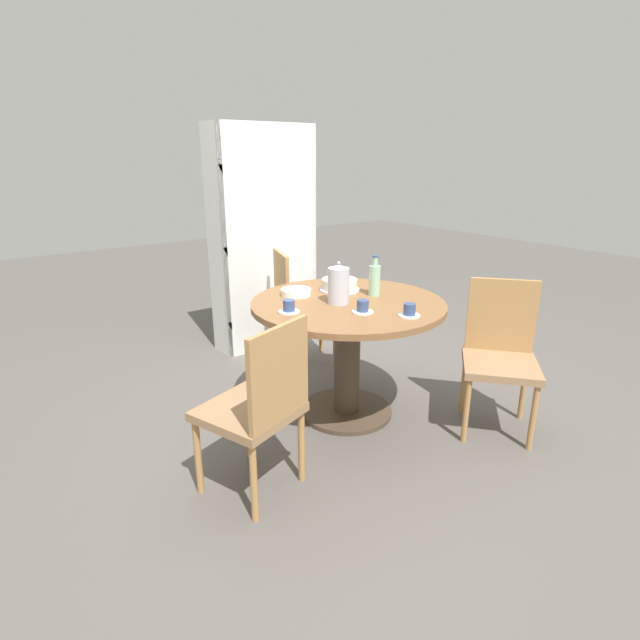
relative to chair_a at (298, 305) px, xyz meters
The scene contains 13 objects.
ground_plane 1.03m from the chair_a, 105.18° to the right, with size 14.00×14.00×0.00m, color #56514C.
dining_table 0.92m from the chair_a, 105.18° to the right, with size 1.17×1.17×0.76m.
chair_a is the anchor object (origin of this frame).
chair_b 1.64m from the chair_a, 131.21° to the right, with size 0.53×0.53×0.90m.
chair_c 1.59m from the chair_a, 75.61° to the right, with size 0.59×0.59×0.90m.
bookshelf 0.64m from the chair_a, 86.70° to the left, with size 0.89×0.28×1.83m.
coffee_pot 1.02m from the chair_a, 109.70° to the right, with size 0.13×0.13×0.25m.
water_bottle 0.96m from the chair_a, 91.72° to the right, with size 0.07×0.07×0.25m.
cake_main 0.74m from the chair_a, 100.87° to the right, with size 0.26×0.26×0.08m.
cup_a 1.35m from the chair_a, 96.91° to the right, with size 0.12×0.12×0.07m.
cup_b 1.11m from the chair_a, 127.23° to the right, with size 0.12×0.12×0.07m.
cup_c 1.19m from the chair_a, 106.13° to the right, with size 0.12×0.12×0.07m.
plate_stack 0.78m from the chair_a, 125.48° to the right, with size 0.19×0.19×0.04m.
Camera 1 is at (-1.87, -2.20, 1.60)m, focal length 28.00 mm.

